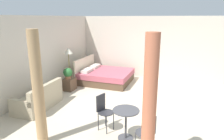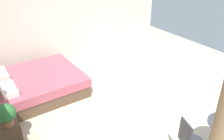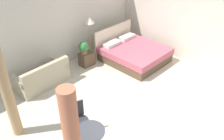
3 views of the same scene
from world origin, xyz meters
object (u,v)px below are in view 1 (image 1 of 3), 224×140
at_px(nightstand, 70,84).
at_px(balcony_table, 126,119).
at_px(floor_lamp, 68,54).
at_px(cafe_chair_near_window, 103,109).
at_px(cafe_chair_near_couch, 147,131).
at_px(couch, 39,100).
at_px(bed, 105,76).
at_px(potted_plant, 68,73).

height_order(nightstand, balcony_table, balcony_table).
xyz_separation_m(nightstand, floor_lamp, (0.41, 0.25, 1.13)).
bearing_deg(balcony_table, cafe_chair_near_window, 72.30).
relative_size(cafe_chair_near_window, cafe_chair_near_couch, 1.06).
xyz_separation_m(cafe_chair_near_window, cafe_chair_near_couch, (-0.59, -1.23, -0.03)).
distance_m(couch, cafe_chair_near_window, 2.45).
bearing_deg(cafe_chair_near_couch, nightstand, 52.66).
height_order(bed, potted_plant, bed).
relative_size(couch, potted_plant, 3.71).
bearing_deg(nightstand, cafe_chair_near_window, -132.28).
relative_size(couch, floor_lamp, 1.02).
xyz_separation_m(floor_lamp, balcony_table, (-2.79, -3.30, -0.86)).
bearing_deg(cafe_chair_near_couch, couch, 74.34).
distance_m(nightstand, cafe_chair_near_window, 3.24).
xyz_separation_m(potted_plant, floor_lamp, (0.51, 0.26, 0.64)).
height_order(couch, potted_plant, potted_plant).
bearing_deg(cafe_chair_near_window, potted_plant, 48.95).
height_order(balcony_table, cafe_chair_near_couch, cafe_chair_near_couch).
relative_size(floor_lamp, cafe_chair_near_couch, 1.85).
xyz_separation_m(potted_plant, cafe_chair_near_couch, (-2.66, -3.61, -0.20)).
relative_size(floor_lamp, cafe_chair_near_window, 1.75).
distance_m(bed, floor_lamp, 1.89).
height_order(nightstand, potted_plant, potted_plant).
distance_m(couch, nightstand, 1.75).
bearing_deg(potted_plant, nightstand, 5.46).
distance_m(bed, cafe_chair_near_couch, 5.00).
distance_m(nightstand, balcony_table, 3.88).
bearing_deg(cafe_chair_near_window, nightstand, 47.72).
xyz_separation_m(bed, cafe_chair_near_couch, (-4.20, -2.71, 0.24)).
distance_m(bed, potted_plant, 1.83).
distance_m(couch, balcony_table, 3.13).
bearing_deg(nightstand, balcony_table, -128.01).
bearing_deg(couch, cafe_chair_near_window, -100.07).
relative_size(balcony_table, cafe_chair_near_window, 0.80).
xyz_separation_m(couch, potted_plant, (1.65, -0.01, 0.46)).
bearing_deg(floor_lamp, balcony_table, -130.22).
height_order(potted_plant, cafe_chair_near_window, potted_plant).
height_order(floor_lamp, balcony_table, floor_lamp).
bearing_deg(potted_plant, bed, -30.29).
relative_size(potted_plant, balcony_table, 0.60).
height_order(couch, floor_lamp, floor_lamp).
distance_m(bed, nightstand, 1.70).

